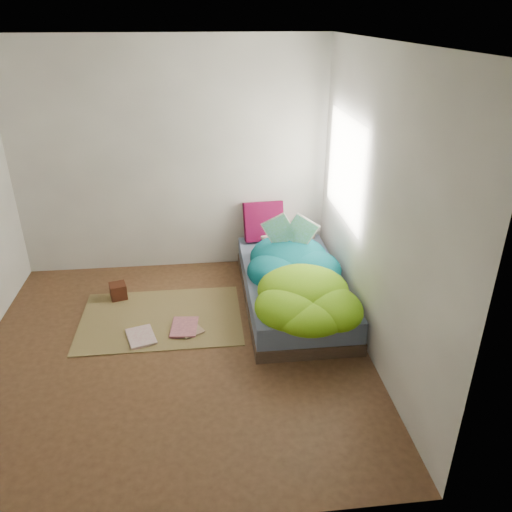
# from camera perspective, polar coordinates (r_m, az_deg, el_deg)

# --- Properties ---
(ground) EXTENTS (3.50, 3.50, 0.00)m
(ground) POSITION_cam_1_polar(r_m,az_deg,el_deg) (4.70, -9.32, -10.64)
(ground) COLOR #472D1B
(ground) RESTS_ON ground
(room_walls) EXTENTS (3.54, 3.54, 2.62)m
(room_walls) POSITION_cam_1_polar(r_m,az_deg,el_deg) (3.96, -10.83, 8.65)
(room_walls) COLOR #B5B1AC
(room_walls) RESTS_ON ground
(bed) EXTENTS (1.00, 2.00, 0.34)m
(bed) POSITION_cam_1_polar(r_m,az_deg,el_deg) (5.27, 4.20, -3.70)
(bed) COLOR #33291C
(bed) RESTS_ON ground
(duvet) EXTENTS (0.96, 1.84, 0.34)m
(duvet) POSITION_cam_1_polar(r_m,az_deg,el_deg) (4.91, 4.78, -1.52)
(duvet) COLOR #075A6B
(duvet) RESTS_ON bed
(rug) EXTENTS (1.60, 1.10, 0.01)m
(rug) POSITION_cam_1_polar(r_m,az_deg,el_deg) (5.16, -10.78, -6.99)
(rug) COLOR brown
(rug) RESTS_ON ground
(pillow_floral) EXTENTS (0.66, 0.56, 0.13)m
(pillow_floral) POSITION_cam_1_polar(r_m,az_deg,el_deg) (5.88, 3.71, 2.22)
(pillow_floral) COLOR white
(pillow_floral) RESTS_ON bed
(pillow_magenta) EXTENTS (0.47, 0.18, 0.46)m
(pillow_magenta) POSITION_cam_1_polar(r_m,az_deg,el_deg) (5.87, 0.88, 3.99)
(pillow_magenta) COLOR #4C051F
(pillow_magenta) RESTS_ON bed
(open_book) EXTENTS (0.48, 0.20, 0.29)m
(open_book) POSITION_cam_1_polar(r_m,az_deg,el_deg) (5.19, 3.93, 3.88)
(open_book) COLOR #2C882E
(open_book) RESTS_ON duvet
(wooden_box) EXTENTS (0.20, 0.20, 0.16)m
(wooden_box) POSITION_cam_1_polar(r_m,az_deg,el_deg) (5.55, -15.47, -3.87)
(wooden_box) COLOR black
(wooden_box) RESTS_ON rug
(floor_book_a) EXTENTS (0.33, 0.39, 0.03)m
(floor_book_a) POSITION_cam_1_polar(r_m,az_deg,el_deg) (4.88, -14.41, -9.25)
(floor_book_a) COLOR silver
(floor_book_a) RESTS_ON rug
(floor_book_b) EXTENTS (0.28, 0.36, 0.03)m
(floor_book_b) POSITION_cam_1_polar(r_m,az_deg,el_deg) (4.96, -9.66, -8.06)
(floor_book_b) COLOR #D47A83
(floor_book_b) RESTS_ON rug
(floor_book_c) EXTENTS (0.33, 0.36, 0.02)m
(floor_book_c) POSITION_cam_1_polar(r_m,az_deg,el_deg) (4.89, -8.83, -8.61)
(floor_book_c) COLOR tan
(floor_book_c) RESTS_ON rug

